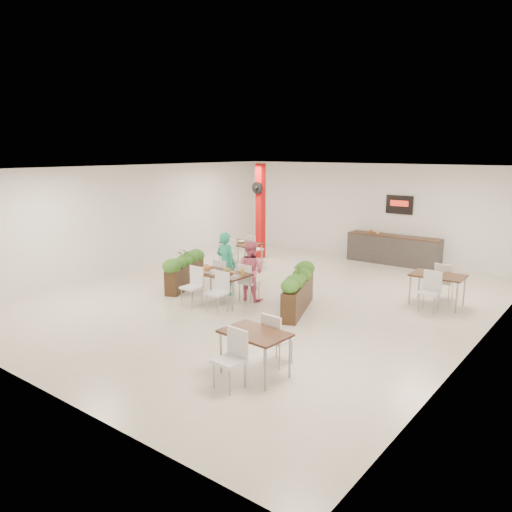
% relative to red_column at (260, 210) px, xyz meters
% --- Properties ---
extents(ground, '(12.00, 12.00, 0.00)m').
position_rel_red_column_xyz_m(ground, '(3.00, -3.79, -1.64)').
color(ground, beige).
rests_on(ground, ground).
extents(room_shell, '(10.10, 12.10, 3.22)m').
position_rel_red_column_xyz_m(room_shell, '(3.00, -3.79, 0.36)').
color(room_shell, white).
rests_on(room_shell, ground).
extents(red_column, '(0.40, 0.41, 3.20)m').
position_rel_red_column_xyz_m(red_column, '(0.00, 0.00, 0.00)').
color(red_column, '#AB0C0B').
rests_on(red_column, ground).
extents(service_counter, '(3.00, 0.64, 2.20)m').
position_rel_red_column_xyz_m(service_counter, '(4.00, 1.86, -1.15)').
color(service_counter, '#2D2A28').
rests_on(service_counter, ground).
extents(main_table, '(1.41, 1.63, 0.92)m').
position_rel_red_column_xyz_m(main_table, '(2.36, -4.73, -1.01)').
color(main_table, black).
rests_on(main_table, ground).
extents(diner_man, '(0.59, 0.39, 1.61)m').
position_rel_red_column_xyz_m(diner_man, '(1.97, -4.07, -0.84)').
color(diner_man, '#27A97F').
rests_on(diner_man, ground).
extents(diner_woman, '(0.72, 0.56, 1.47)m').
position_rel_red_column_xyz_m(diner_woman, '(2.77, -4.07, -0.91)').
color(diner_woman, pink).
rests_on(diner_woman, ground).
extents(planter_left, '(1.03, 1.92, 1.07)m').
position_rel_red_column_xyz_m(planter_left, '(0.66, -4.24, -1.12)').
color(planter_left, black).
rests_on(planter_left, ground).
extents(planter_right, '(1.04, 2.01, 1.11)m').
position_rel_red_column_xyz_m(planter_right, '(4.19, -4.13, -1.13)').
color(planter_right, black).
rests_on(planter_right, ground).
extents(side_table_a, '(1.36, 1.67, 0.92)m').
position_rel_red_column_xyz_m(side_table_a, '(0.25, -1.33, -1.01)').
color(side_table_a, black).
rests_on(side_table_a, ground).
extents(side_table_b, '(1.22, 1.63, 0.92)m').
position_rel_red_column_xyz_m(side_table_b, '(6.57, -1.74, -1.01)').
color(side_table_b, black).
rests_on(side_table_b, ground).
extents(side_table_c, '(1.14, 1.65, 0.92)m').
position_rel_red_column_xyz_m(side_table_c, '(5.45, -7.38, -1.03)').
color(side_table_c, black).
rests_on(side_table_c, ground).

